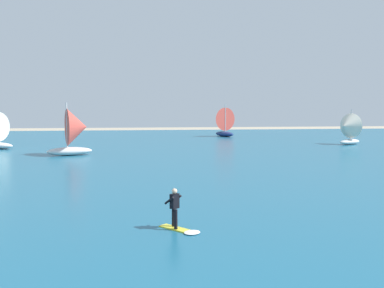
{
  "coord_description": "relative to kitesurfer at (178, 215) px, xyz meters",
  "views": [
    {
      "loc": [
        -2.94,
        -2.55,
        5.0
      ],
      "look_at": [
        -0.42,
        16.4,
        3.4
      ],
      "focal_mm": 39.85,
      "sensor_mm": 36.0,
      "label": 1
    }
  ],
  "objects": [
    {
      "name": "kitesurfer",
      "position": [
        0.0,
        0.0,
        0.0
      ],
      "size": [
        1.71,
        1.85,
        1.67
      ],
      "color": "yellow",
      "rests_on": "ocean"
    },
    {
      "name": "sailboat_leading",
      "position": [
        -7.91,
        29.01,
        1.92
      ],
      "size": [
        4.9,
        4.3,
        5.51
      ],
      "color": "silver",
      "rests_on": "ocean"
    },
    {
      "name": "sailboat_mid_right",
      "position": [
        13.5,
        56.76,
        2.0
      ],
      "size": [
        4.52,
        5.05,
        5.68
      ],
      "color": "navy",
      "rests_on": "ocean"
    },
    {
      "name": "sailboat_outermost",
      "position": [
        26.8,
        37.4,
        1.58
      ],
      "size": [
        4.29,
        3.83,
        4.77
      ],
      "color": "silver",
      "rests_on": "ocean"
    },
    {
      "name": "ocean",
      "position": [
        1.28,
        35.57,
        -0.65
      ],
      "size": [
        160.0,
        90.0,
        0.1
      ],
      "primitive_type": "cube",
      "color": "#1E607F",
      "rests_on": "ground"
    }
  ]
}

